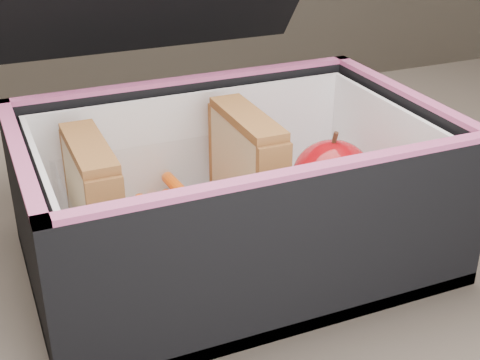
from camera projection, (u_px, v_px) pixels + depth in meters
The scene contains 8 objects.
kitchen_table at pixel (324, 340), 0.59m from camera, with size 1.20×0.80×0.75m.
lunch_bag at pixel (230, 181), 0.51m from camera, with size 0.31×0.33×0.28m.
plastic_tub at pixel (175, 213), 0.51m from camera, with size 0.16×0.12×0.07m, color white, non-canonical shape.
sandwich_left at pixel (95, 206), 0.48m from camera, with size 0.02×0.09×0.10m.
sandwich_right at pixel (247, 175), 0.52m from camera, with size 0.03×0.09×0.10m.
carrot_sticks at pixel (173, 223), 0.52m from camera, with size 0.05×0.13×0.03m.
paper_napkin at pixel (323, 213), 0.57m from camera, with size 0.08×0.08×0.01m, color white.
red_apple at pixel (332, 177), 0.55m from camera, with size 0.08×0.08×0.07m.
Camera 1 is at (-0.25, -0.40, 1.05)m, focal length 50.00 mm.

